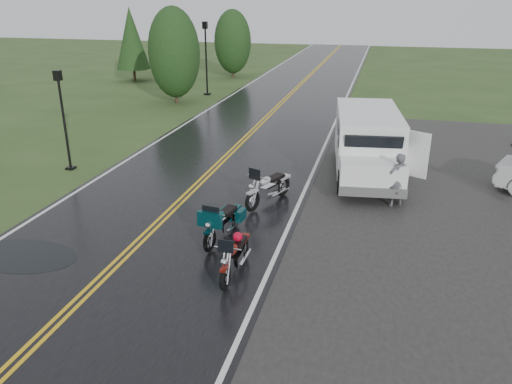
% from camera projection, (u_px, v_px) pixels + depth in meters
% --- Properties ---
extents(ground, '(120.00, 120.00, 0.00)m').
position_uv_depth(ground, '(140.00, 242.00, 13.71)').
color(ground, '#2D471E').
rests_on(ground, ground).
extents(road, '(8.00, 100.00, 0.04)m').
position_uv_depth(road, '(240.00, 144.00, 22.71)').
color(road, black).
rests_on(road, ground).
extents(motorcycle_red, '(0.76, 2.04, 1.20)m').
position_uv_depth(motorcycle_red, '(225.00, 269.00, 11.22)').
color(motorcycle_red, '#5F110A').
rests_on(motorcycle_red, ground).
extents(motorcycle_teal, '(1.06, 2.20, 1.25)m').
position_uv_depth(motorcycle_teal, '(209.00, 232.00, 12.91)').
color(motorcycle_teal, '#042E32').
rests_on(motorcycle_teal, ground).
extents(motorcycle_silver, '(1.65, 2.44, 1.35)m').
position_uv_depth(motorcycle_silver, '(252.00, 193.00, 15.31)').
color(motorcycle_silver, '#A8ABB0').
rests_on(motorcycle_silver, ground).
extents(van_white, '(3.03, 6.42, 2.43)m').
position_uv_depth(van_white, '(343.00, 160.00, 16.63)').
color(van_white, white).
rests_on(van_white, ground).
extents(person_at_van, '(0.76, 0.71, 1.74)m').
position_uv_depth(person_at_van, '(397.00, 181.00, 15.75)').
color(person_at_van, '#535358').
rests_on(person_at_van, ground).
extents(lamp_post_near_left, '(0.33, 0.33, 3.84)m').
position_uv_depth(lamp_post_near_left, '(64.00, 121.00, 18.79)').
color(lamp_post_near_left, black).
rests_on(lamp_post_near_left, ground).
extents(lamp_post_far_left, '(0.41, 0.41, 4.80)m').
position_uv_depth(lamp_post_far_left, '(206.00, 59.00, 33.17)').
color(lamp_post_far_left, black).
rests_on(lamp_post_far_left, ground).
extents(tree_left_mid, '(3.16, 3.16, 4.94)m').
position_uv_depth(tree_left_mid, '(175.00, 63.00, 30.62)').
color(tree_left_mid, '#1E3D19').
rests_on(tree_left_mid, ground).
extents(tree_left_far, '(2.97, 2.97, 4.56)m').
position_uv_depth(tree_left_far, '(233.00, 49.00, 40.49)').
color(tree_left_far, '#1E3D19').
rests_on(tree_left_far, ground).
extents(pine_left_far, '(2.60, 2.60, 5.41)m').
position_uv_depth(pine_left_far, '(132.00, 46.00, 38.52)').
color(pine_left_far, '#1E3D19').
rests_on(pine_left_far, ground).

